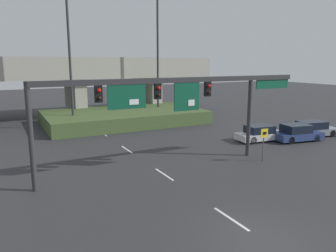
{
  "coord_description": "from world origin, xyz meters",
  "views": [
    {
      "loc": [
        -8.56,
        -8.7,
        6.75
      ],
      "look_at": [
        0.0,
        7.77,
        3.1
      ],
      "focal_mm": 35.0,
      "sensor_mm": 36.0,
      "label": 1
    }
  ],
  "objects_px": {
    "speed_limit_sign": "(264,140)",
    "parked_sedan_far_right": "(312,129)",
    "highway_light_pole_far": "(69,44)",
    "parked_sedan_near_right": "(260,134)",
    "highway_light_pole_near": "(158,42)",
    "signal_gantry": "(175,94)",
    "parked_sedan_mid_right": "(297,133)"
  },
  "relations": [
    {
      "from": "speed_limit_sign",
      "to": "parked_sedan_far_right",
      "type": "bearing_deg",
      "value": 21.42
    },
    {
      "from": "highway_light_pole_far",
      "to": "parked_sedan_near_right",
      "type": "bearing_deg",
      "value": -43.66
    },
    {
      "from": "highway_light_pole_near",
      "to": "speed_limit_sign",
      "type": "bearing_deg",
      "value": -93.35
    },
    {
      "from": "highway_light_pole_far",
      "to": "parked_sedan_near_right",
      "type": "distance_m",
      "value": 19.99
    },
    {
      "from": "highway_light_pole_near",
      "to": "highway_light_pole_far",
      "type": "distance_m",
      "value": 10.5
    },
    {
      "from": "signal_gantry",
      "to": "parked_sedan_near_right",
      "type": "distance_m",
      "value": 11.32
    },
    {
      "from": "signal_gantry",
      "to": "parked_sedan_near_right",
      "type": "xyz_separation_m",
      "value": [
        10.09,
        3.04,
        -4.13
      ]
    },
    {
      "from": "speed_limit_sign",
      "to": "parked_sedan_near_right",
      "type": "xyz_separation_m",
      "value": [
        4.05,
        4.61,
        -0.89
      ]
    },
    {
      "from": "signal_gantry",
      "to": "speed_limit_sign",
      "type": "distance_m",
      "value": 7.03
    },
    {
      "from": "signal_gantry",
      "to": "parked_sedan_mid_right",
      "type": "relative_size",
      "value": 4.07
    },
    {
      "from": "signal_gantry",
      "to": "parked_sedan_far_right",
      "type": "xyz_separation_m",
      "value": [
        15.6,
        2.18,
        -4.12
      ]
    },
    {
      "from": "speed_limit_sign",
      "to": "highway_light_pole_far",
      "type": "relative_size",
      "value": 0.14
    },
    {
      "from": "speed_limit_sign",
      "to": "highway_light_pole_near",
      "type": "xyz_separation_m",
      "value": [
        1.11,
        18.91,
        7.48
      ]
    },
    {
      "from": "signal_gantry",
      "to": "highway_light_pole_near",
      "type": "bearing_deg",
      "value": 67.62
    },
    {
      "from": "signal_gantry",
      "to": "parked_sedan_mid_right",
      "type": "height_order",
      "value": "signal_gantry"
    },
    {
      "from": "signal_gantry",
      "to": "highway_light_pole_near",
      "type": "relative_size",
      "value": 1.06
    },
    {
      "from": "speed_limit_sign",
      "to": "parked_sedan_near_right",
      "type": "relative_size",
      "value": 0.51
    },
    {
      "from": "parked_sedan_near_right",
      "to": "parked_sedan_far_right",
      "type": "xyz_separation_m",
      "value": [
        5.51,
        -0.85,
        0.02
      ]
    },
    {
      "from": "speed_limit_sign",
      "to": "highway_light_pole_near",
      "type": "bearing_deg",
      "value": 86.65
    },
    {
      "from": "speed_limit_sign",
      "to": "parked_sedan_far_right",
      "type": "relative_size",
      "value": 0.47
    },
    {
      "from": "signal_gantry",
      "to": "parked_sedan_near_right",
      "type": "relative_size",
      "value": 4.04
    },
    {
      "from": "highway_light_pole_far",
      "to": "parked_sedan_mid_right",
      "type": "relative_size",
      "value": 3.6
    },
    {
      "from": "highway_light_pole_far",
      "to": "highway_light_pole_near",
      "type": "bearing_deg",
      "value": 8.79
    },
    {
      "from": "speed_limit_sign",
      "to": "parked_sedan_mid_right",
      "type": "height_order",
      "value": "speed_limit_sign"
    },
    {
      "from": "parked_sedan_near_right",
      "to": "parked_sedan_mid_right",
      "type": "distance_m",
      "value": 3.15
    },
    {
      "from": "highway_light_pole_near",
      "to": "parked_sedan_mid_right",
      "type": "bearing_deg",
      "value": -70.0
    },
    {
      "from": "highway_light_pole_near",
      "to": "parked_sedan_mid_right",
      "type": "height_order",
      "value": "highway_light_pole_near"
    },
    {
      "from": "speed_limit_sign",
      "to": "parked_sedan_near_right",
      "type": "distance_m",
      "value": 6.2
    },
    {
      "from": "signal_gantry",
      "to": "speed_limit_sign",
      "type": "height_order",
      "value": "signal_gantry"
    },
    {
      "from": "highway_light_pole_near",
      "to": "parked_sedan_mid_right",
      "type": "relative_size",
      "value": 3.83
    },
    {
      "from": "parked_sedan_near_right",
      "to": "parked_sedan_far_right",
      "type": "height_order",
      "value": "parked_sedan_far_right"
    },
    {
      "from": "parked_sedan_mid_right",
      "to": "parked_sedan_far_right",
      "type": "bearing_deg",
      "value": 21.27
    }
  ]
}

